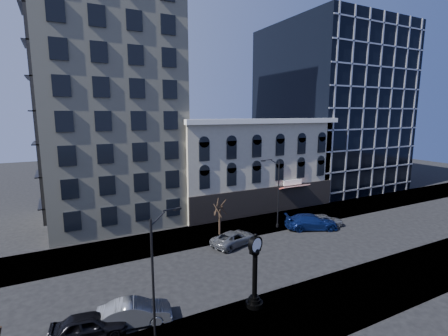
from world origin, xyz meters
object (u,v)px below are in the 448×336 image
street_clock (255,274)px  car_near_b (135,312)px  street_lamp_near (160,242)px  car_near_a (90,325)px

street_clock → car_near_b: (-7.66, 2.01, -1.72)m
street_clock → street_lamp_near: (-6.52, -0.35, 3.60)m
street_lamp_near → car_near_b: street_lamp_near is taller
street_lamp_near → car_near_a: size_ratio=1.81×
street_clock → car_near_a: street_clock is taller
car_near_b → street_lamp_near: bearing=-142.7°
street_clock → street_lamp_near: 7.46m
car_near_a → car_near_b: size_ratio=0.95×
car_near_a → car_near_b: car_near_b is taller
car_near_a → car_near_b: (2.65, 0.04, 0.01)m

